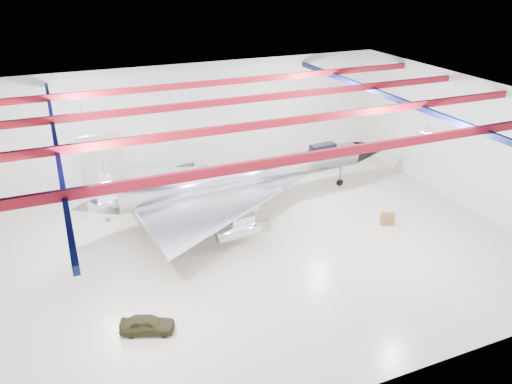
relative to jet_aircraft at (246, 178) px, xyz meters
name	(u,v)px	position (x,y,z in m)	size (l,w,h in m)	color
floor	(247,246)	(-2.34, -6.13, -2.77)	(40.00, 40.00, 0.00)	beige
wall_back	(189,122)	(-2.34, 8.87, 2.73)	(40.00, 40.00, 0.00)	silver
wall_right	(466,143)	(17.66, -6.13, 2.73)	(30.00, 30.00, 0.00)	silver
ceiling	(246,103)	(-2.34, -6.13, 8.23)	(40.00, 40.00, 0.00)	#0A0F38
ceiling_structure	(246,113)	(-2.34, -6.13, 7.56)	(39.50, 29.50, 1.08)	maroon
jet_aircraft	(246,178)	(0.00, 0.00, 0.00)	(30.94, 19.12, 8.43)	silver
jeep	(147,324)	(-11.19, -12.71, -2.23)	(1.27, 3.15, 1.07)	#323019
desk	(388,219)	(9.45, -7.29, -2.28)	(1.07, 0.53, 0.98)	brown
crate_ply	(207,237)	(-4.78, -3.86, -2.59)	(0.49, 0.39, 0.34)	olive
toolbox_red	(210,204)	(-2.78, 1.50, -2.59)	(0.51, 0.41, 0.36)	maroon
crate_small	(108,219)	(-11.46, 2.09, -2.64)	(0.35, 0.28, 0.25)	#59595B
tool_chest	(252,201)	(0.80, 0.62, -2.60)	(0.36, 0.36, 0.33)	maroon
oil_barrel	(229,221)	(-2.42, -2.21, -2.57)	(0.57, 0.46, 0.40)	olive
spares_box	(246,184)	(1.56, 4.12, -2.57)	(0.44, 0.44, 0.39)	#59595B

